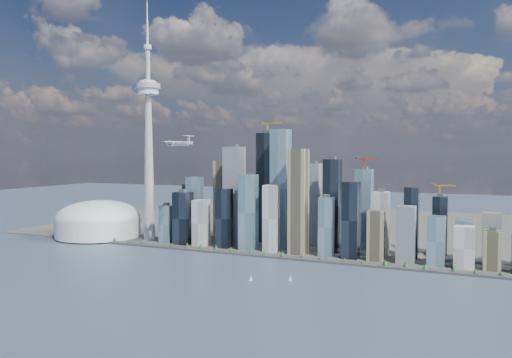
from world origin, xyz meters
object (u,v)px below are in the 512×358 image
at_px(needle_tower, 148,138).
at_px(dome_stadium, 99,221).
at_px(airplane, 179,143).
at_px(sailboat_east, 251,279).
at_px(sailboat_west, 290,279).

height_order(needle_tower, dome_stadium, needle_tower).
distance_m(dome_stadium, airplane, 363.22).
bearing_deg(sailboat_east, sailboat_west, -1.60).
relative_size(dome_stadium, sailboat_west, 19.22).
bearing_deg(airplane, sailboat_west, -0.34).
xyz_separation_m(airplane, sailboat_east, (209.21, -122.69, -218.40)).
xyz_separation_m(sailboat_west, sailboat_east, (-57.29, -24.39, -0.37)).
bearing_deg(sailboat_east, dome_stadium, 130.89).
xyz_separation_m(dome_stadium, sailboat_east, (504.85, -229.59, -36.47)).
height_order(needle_tower, sailboat_west, needle_tower).
xyz_separation_m(needle_tower, airplane, (155.64, -116.90, -14.47)).
bearing_deg(sailboat_west, sailboat_east, -164.34).
bearing_deg(sailboat_east, needle_tower, 122.05).
relative_size(dome_stadium, airplane, 2.58).
xyz_separation_m(airplane, sailboat_west, (266.49, -98.30, -218.03)).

